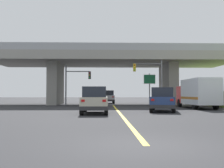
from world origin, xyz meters
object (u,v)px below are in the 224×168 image
Objects in this scene: box_truck at (197,93)px; highway_sign at (150,82)px; traffic_signal_farside at (75,80)px; suv_crossing at (163,100)px; suv_lead at (95,100)px; sedan_oncoming at (108,97)px; traffic_signal_nearside at (152,76)px.

highway_sign reaches higher than box_truck.
highway_sign is at bearing 109.96° from box_truck.
suv_crossing is at bearing -52.45° from traffic_signal_farside.
suv_lead is 13.78m from traffic_signal_farside.
traffic_signal_farside is at bearing -116.56° from sedan_oncoming.
traffic_signal_nearside is (1.04, 10.67, 2.76)m from suv_crossing.
suv_lead is 1.00× the size of suv_crossing.
highway_sign is (9.91, 2.76, -0.08)m from traffic_signal_farside.
traffic_signal_nearside is at bearing -59.54° from sedan_oncoming.
sedan_oncoming is 8.36m from highway_sign.
suv_crossing is 11.07m from traffic_signal_nearside.
highway_sign is (0.24, 3.31, -0.65)m from traffic_signal_nearside.
highway_sign reaches higher than sedan_oncoming.
highway_sign is at bearing 98.07° from suv_crossing.
suv_lead and sedan_oncoming have the same top height.
suv_crossing is at bearing -134.54° from box_truck.
suv_crossing and sedan_oncoming have the same top height.
suv_crossing is (5.67, 2.06, -0.00)m from suv_lead.
box_truck is 1.58× the size of sedan_oncoming.
highway_sign is (5.61, -5.83, 2.11)m from sedan_oncoming.
box_truck is 9.96m from highway_sign.
suv_lead is 0.83× the size of traffic_signal_nearside.
traffic_signal_nearside is 3.38m from highway_sign.
traffic_signal_nearside is at bearing -3.25° from traffic_signal_farside.
box_truck reaches higher than sedan_oncoming.
traffic_signal_farside reaches higher than highway_sign.
suv_lead is 12.36m from box_truck.
suv_lead is 0.64× the size of box_truck.
highway_sign is at bearing 15.56° from traffic_signal_farside.
suv_lead is at bearing -146.69° from suv_crossing.
traffic_signal_farside is (-2.95, 13.28, 2.19)m from suv_lead.
sedan_oncoming is (-8.98, 15.08, -0.57)m from box_truck.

